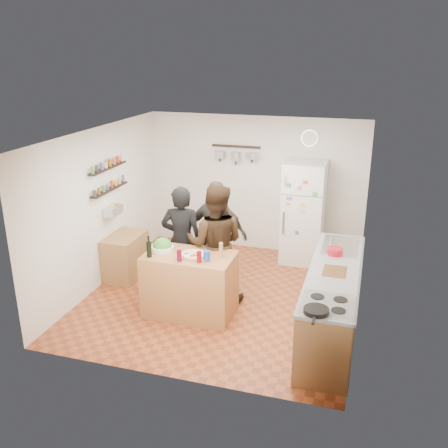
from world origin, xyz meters
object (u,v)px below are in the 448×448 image
(salad_bowl, at_px, (163,248))
(side_table, at_px, (126,256))
(salt_canister, at_px, (207,256))
(person_back, at_px, (217,234))
(skillet, at_px, (316,311))
(fridge, at_px, (303,213))
(wall_clock, at_px, (310,138))
(person_center, at_px, (215,244))
(red_bowl, at_px, (335,251))
(pepper_mill, at_px, (221,251))
(prep_island, at_px, (190,284))
(person_left, at_px, (182,241))
(counter_run, at_px, (333,302))
(wine_bottle, at_px, (149,249))

(salad_bowl, distance_m, side_table, 1.42)
(salad_bowl, xyz_separation_m, side_table, (-1.03, 0.79, -0.58))
(salt_canister, distance_m, person_back, 1.19)
(side_table, bearing_deg, skillet, -30.42)
(fridge, bearing_deg, wall_clock, 90.00)
(salad_bowl, xyz_separation_m, skillet, (2.31, -1.17, 0.00))
(salad_bowl, relative_size, person_center, 0.18)
(person_center, bearing_deg, red_bowl, 174.53)
(pepper_mill, distance_m, wall_clock, 3.00)
(person_center, relative_size, person_back, 1.06)
(salad_bowl, bearing_deg, prep_island, -6.79)
(fridge, height_order, wall_clock, wall_clock)
(person_left, xyz_separation_m, fridge, (1.58, 1.78, 0.04))
(skillet, relative_size, red_bowl, 1.28)
(counter_run, height_order, skillet, skillet)
(pepper_mill, distance_m, counter_run, 1.63)
(wine_bottle, relative_size, wall_clock, 0.72)
(wine_bottle, bearing_deg, person_center, 45.86)
(salt_canister, height_order, counter_run, salt_canister)
(red_bowl, bearing_deg, prep_island, -163.35)
(salt_canister, height_order, person_back, person_back)
(prep_island, height_order, pepper_mill, pepper_mill)
(pepper_mill, bearing_deg, skillet, -39.19)
(prep_island, bearing_deg, wine_bottle, -156.25)
(salt_canister, xyz_separation_m, skillet, (1.59, -1.00, -0.03))
(salad_bowl, relative_size, counter_run, 0.13)
(wine_bottle, height_order, salt_canister, wine_bottle)
(skillet, bearing_deg, pepper_mill, 140.81)
(pepper_mill, bearing_deg, salt_canister, -131.42)
(prep_island, relative_size, salt_canister, 8.74)
(wine_bottle, bearing_deg, red_bowl, 18.16)
(person_center, distance_m, red_bowl, 1.72)
(wine_bottle, relative_size, person_left, 0.13)
(salad_bowl, bearing_deg, red_bowl, 12.66)
(prep_island, distance_m, skillet, 2.25)
(fridge, bearing_deg, pepper_mill, -108.77)
(person_left, bearing_deg, fridge, -142.05)
(prep_island, bearing_deg, salad_bowl, 173.21)
(pepper_mill, relative_size, wall_clock, 0.59)
(person_center, relative_size, wall_clock, 6.02)
(person_center, distance_m, fridge, 2.12)
(skillet, bearing_deg, person_center, 135.54)
(wine_bottle, xyz_separation_m, skillet, (2.39, -0.90, -0.07))
(counter_run, relative_size, skillet, 9.47)
(counter_run, height_order, fridge, fridge)
(red_bowl, bearing_deg, wine_bottle, -161.84)
(skillet, bearing_deg, prep_island, 149.27)
(salad_bowl, distance_m, person_back, 1.11)
(prep_island, xyz_separation_m, fridge, (1.24, 2.37, 0.45))
(side_table, bearing_deg, wine_bottle, -48.05)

